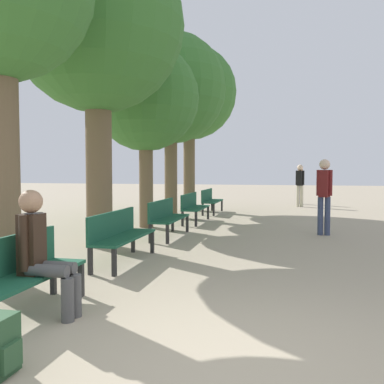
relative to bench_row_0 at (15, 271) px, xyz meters
name	(u,v)px	position (x,y,z in m)	size (l,w,h in m)	color
ground_plane	(229,364)	(2.26, -0.52, -0.49)	(80.00, 80.00, 0.00)	tan
bench_row_0	(15,271)	(0.00, 0.00, 0.00)	(0.46, 1.82, 0.84)	#195138
bench_row_1	(120,233)	(0.00, 2.73, 0.00)	(0.46, 1.82, 0.84)	#195138
bench_row_2	(166,215)	(0.00, 5.46, 0.00)	(0.46, 1.82, 0.84)	#195138
bench_row_3	(193,205)	(0.00, 8.19, 0.00)	(0.46, 1.82, 0.84)	#195138
bench_row_4	(210,199)	(0.00, 10.92, 0.00)	(0.46, 1.82, 0.84)	#195138
tree_row_1	(97,28)	(-0.99, 4.09, 3.80)	(3.41, 3.41, 6.06)	brown
tree_row_2	(146,99)	(-0.99, 6.94, 2.88)	(2.80, 2.80, 4.81)	brown
tree_row_3	(171,89)	(-0.99, 9.36, 3.58)	(3.51, 3.51, 5.85)	brown
tree_row_4	(189,93)	(-0.99, 11.90, 3.88)	(3.54, 3.54, 6.18)	brown
person_seated	(42,250)	(0.23, 0.12, 0.20)	(0.63, 0.36, 1.32)	#4C4C4C
pedestrian_near	(300,183)	(3.12, 14.27, 0.50)	(0.35, 0.30, 1.73)	beige
pedestrian_mid	(324,192)	(3.49, 6.55, 0.52)	(0.36, 0.30, 1.77)	#384260
pedestrian_far	(300,183)	(3.16, 15.68, 0.44)	(0.33, 0.25, 1.63)	#384260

